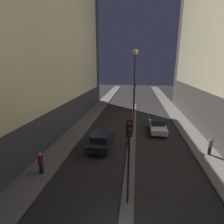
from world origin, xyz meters
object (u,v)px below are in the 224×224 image
car_right_lane (158,126)px  street_lamp (135,74)px  car_left_lane (101,140)px  pedestrian_on_right_sidewalk (210,146)px  traffic_light_mid (135,89)px  pedestrian_on_left_sidewalk (41,163)px  traffic_light_near (129,145)px

car_right_lane → street_lamp: bearing=-179.7°
car_left_lane → pedestrian_on_right_sidewalk: bearing=-2.6°
traffic_light_mid → pedestrian_on_right_sidewalk: traffic_light_mid is taller
street_lamp → pedestrian_on_left_sidewalk: bearing=-122.4°
car_right_lane → pedestrian_on_right_sidewalk: size_ratio=2.77×
car_right_lane → pedestrian_on_right_sidewalk: (3.89, -5.49, 0.26)m
traffic_light_mid → car_left_lane: traffic_light_mid is taller
traffic_light_near → pedestrian_on_right_sidewalk: 9.94m
car_left_lane → car_right_lane: (5.94, 5.05, -0.03)m
traffic_light_mid → street_lamp: bearing=-90.0°
car_right_lane → pedestrian_on_left_sidewalk: (-9.37, -10.11, 0.25)m
pedestrian_on_left_sidewalk → pedestrian_on_right_sidewalk: pedestrian_on_right_sidewalk is taller
traffic_light_mid → pedestrian_on_left_sidewalk: bearing=-107.5°
street_lamp → traffic_light_near: bearing=-90.0°
traffic_light_mid → street_lamp: street_lamp is taller
traffic_light_near → car_left_lane: traffic_light_near is taller
car_right_lane → car_left_lane: bearing=-139.6°
traffic_light_mid → street_lamp: (0.00, -10.20, 3.04)m
traffic_light_mid → car_right_lane: (2.97, -10.19, -3.06)m
traffic_light_near → street_lamp: size_ratio=0.54×
car_left_lane → traffic_light_near: bearing=-67.2°
car_left_lane → pedestrian_on_left_sidewalk: pedestrian_on_left_sidewalk is taller
pedestrian_on_left_sidewalk → pedestrian_on_right_sidewalk: 14.04m
car_left_lane → pedestrian_on_left_sidewalk: (-3.43, -5.06, 0.22)m
traffic_light_mid → car_right_lane: traffic_light_mid is taller
car_left_lane → car_right_lane: 7.79m
traffic_light_mid → car_right_lane: 11.05m
traffic_light_near → pedestrian_on_left_sidewalk: size_ratio=3.16×
street_lamp → car_right_lane: bearing=0.3°
car_left_lane → traffic_light_mid: bearing=79.0°
pedestrian_on_left_sidewalk → traffic_light_near: bearing=-17.5°
car_left_lane → pedestrian_on_right_sidewalk: size_ratio=2.91×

